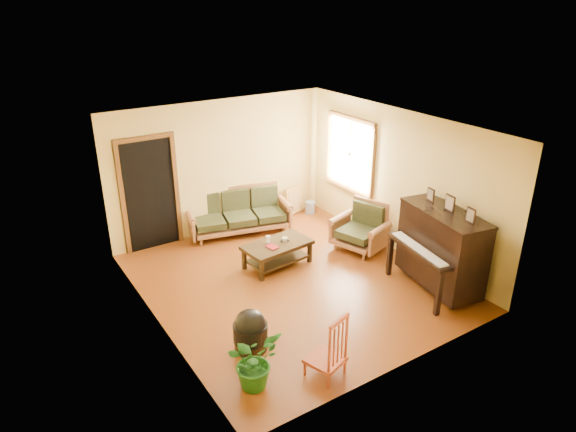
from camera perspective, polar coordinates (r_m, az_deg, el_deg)
floor at (r=8.56m, az=0.46°, el=-7.28°), size 5.00×5.00×0.00m
doorway at (r=9.61m, az=-15.07°, el=2.22°), size 1.08×0.16×2.05m
window at (r=10.14m, az=6.95°, el=6.85°), size 0.12×1.36×1.46m
sofa at (r=10.11m, az=-5.47°, el=0.38°), size 2.14×1.28×0.86m
coffee_table at (r=8.94m, az=-1.20°, el=-4.28°), size 1.23×0.75×0.43m
armchair at (r=9.47m, az=7.95°, el=-1.28°), size 1.08×1.11×0.89m
piano at (r=8.45m, az=16.63°, el=-3.67°), size 1.14×1.64×1.33m
footstool at (r=7.01m, az=-4.19°, el=-13.04°), size 0.59×0.59×0.44m
red_chair at (r=6.48m, az=4.20°, el=-14.06°), size 0.54×0.56×0.90m
leaning_frame at (r=11.00m, az=0.72°, el=1.80°), size 0.47×0.22×0.61m
ceramic_crock at (r=11.08m, az=2.47°, el=0.96°), size 0.25×0.25×0.27m
potted_plant at (r=6.38m, az=-3.85°, el=-15.80°), size 0.80×0.76×0.71m
book at (r=8.66m, az=-2.14°, el=-3.61°), size 0.19×0.23×0.02m
candle at (r=8.85m, az=-2.24°, el=-2.61°), size 0.10×0.10×0.13m
glass_jar at (r=8.92m, az=-0.36°, el=-2.60°), size 0.10×0.10×0.06m
remote at (r=8.92m, az=-0.34°, el=-2.76°), size 0.17×0.10×0.02m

